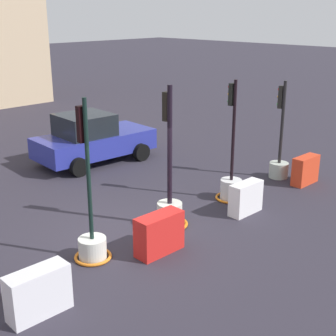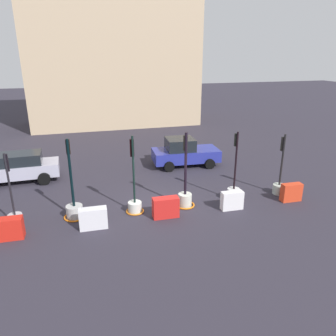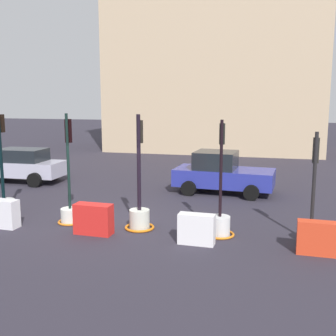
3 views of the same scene
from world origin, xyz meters
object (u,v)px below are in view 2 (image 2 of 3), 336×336
traffic_light_5 (279,182)px  construction_barrier_1 (93,218)px  traffic_light_0 (14,213)px  traffic_light_2 (135,200)px  traffic_light_4 (234,190)px  construction_barrier_0 (9,229)px  car_blue_estate (184,152)px  construction_barrier_3 (232,200)px  traffic_light_3 (185,194)px  traffic_light_1 (74,206)px  construction_barrier_2 (166,207)px  construction_barrier_4 (291,192)px  car_silver_hatchback (19,167)px

traffic_light_5 → construction_barrier_1: (-9.22, -0.95, -0.17)m
traffic_light_0 → traffic_light_2: size_ratio=0.89×
traffic_light_4 → construction_barrier_0: bearing=-175.1°
traffic_light_2 → car_blue_estate: size_ratio=0.83×
traffic_light_4 → construction_barrier_1: (-6.69, -0.92, -0.06)m
construction_barrier_0 → traffic_light_4: bearing=4.9°
construction_barrier_1 → car_blue_estate: (6.05, 6.50, 0.39)m
car_blue_estate → construction_barrier_3: bearing=-89.0°
traffic_light_5 → construction_barrier_1: size_ratio=2.74×
traffic_light_0 → traffic_light_3: traffic_light_3 is taller
traffic_light_0 → traffic_light_3: (7.29, -0.17, -0.00)m
traffic_light_1 → construction_barrier_2: bearing=-15.5°
construction_barrier_4 → construction_barrier_3: bearing=-179.6°
traffic_light_5 → car_silver_hatchback: bearing=157.2°
construction_barrier_1 → car_silver_hatchback: size_ratio=0.27×
traffic_light_0 → traffic_light_2: traffic_light_2 is taller
traffic_light_5 → construction_barrier_3: bearing=-163.3°
traffic_light_2 → car_silver_hatchback: (-5.41, 5.36, 0.23)m
car_silver_hatchback → construction_barrier_1: bearing=-60.7°
construction_barrier_0 → construction_barrier_3: 9.30m
traffic_light_5 → construction_barrier_3: traffic_light_5 is taller
traffic_light_0 → car_blue_estate: size_ratio=0.74×
traffic_light_5 → car_blue_estate: size_ratio=0.73×
construction_barrier_3 → traffic_light_5: bearing=16.7°
construction_barrier_0 → construction_barrier_1: construction_barrier_1 is taller
traffic_light_0 → traffic_light_2: 4.94m
traffic_light_3 → car_blue_estate: traffic_light_3 is taller
construction_barrier_0 → construction_barrier_3: size_ratio=1.03×
traffic_light_2 → construction_barrier_3: size_ratio=3.48×
traffic_light_4 → car_silver_hatchback: 11.57m
construction_barrier_3 → construction_barrier_4: size_ratio=1.01×
traffic_light_5 → construction_barrier_0: 12.39m
traffic_light_1 → construction_barrier_4: bearing=-6.4°
car_silver_hatchback → traffic_light_3: bearing=-34.8°
traffic_light_3 → traffic_light_2: bearing=179.3°
traffic_light_0 → traffic_light_4: 9.76m
traffic_light_5 → construction_barrier_2: bearing=-172.3°
traffic_light_4 → car_blue_estate: size_ratio=0.80×
construction_barrier_3 → traffic_light_2: bearing=167.8°
traffic_light_5 → construction_barrier_4: bearing=-85.8°
car_blue_estate → traffic_light_5: bearing=-60.3°
traffic_light_2 → car_silver_hatchback: traffic_light_2 is taller
car_blue_estate → traffic_light_0: bearing=-149.4°
traffic_light_5 → construction_barrier_1: traffic_light_5 is taller
traffic_light_1 → construction_barrier_3: (6.89, -1.14, -0.11)m
traffic_light_4 → construction_barrier_3: bearing=-120.6°
traffic_light_1 → construction_barrier_3: size_ratio=3.47×
construction_barrier_4 → car_silver_hatchback: 14.28m
traffic_light_0 → traffic_light_5: size_ratio=1.01×
traffic_light_2 → traffic_light_5: traffic_light_2 is taller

